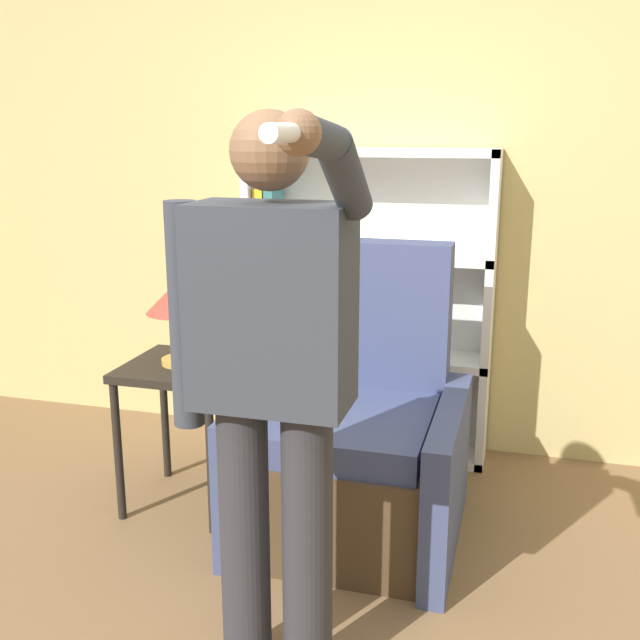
{
  "coord_description": "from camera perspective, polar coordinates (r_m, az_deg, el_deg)",
  "views": [
    {
      "loc": [
        0.59,
        -1.74,
        1.64
      ],
      "look_at": [
        -0.06,
        0.56,
        1.02
      ],
      "focal_mm": 42.0,
      "sensor_mm": 36.0,
      "label": 1
    }
  ],
  "objects": [
    {
      "name": "table_lamp",
      "position": [
        3.21,
        -10.66,
        1.4
      ],
      "size": [
        0.28,
        0.28,
        0.37
      ],
      "color": "gold",
      "rests_on": "side_table"
    },
    {
      "name": "bookcase",
      "position": [
        3.82,
        2.49,
        1.08
      ],
      "size": [
        1.23,
        0.28,
        1.55
      ],
      "color": "white",
      "rests_on": "ground_plane"
    },
    {
      "name": "person_standing",
      "position": [
        2.09,
        -3.76,
        -4.27
      ],
      "size": [
        0.58,
        0.78,
        1.69
      ],
      "color": "#2D2D33",
      "rests_on": "ground_plane"
    },
    {
      "name": "wall_back",
      "position": [
        3.83,
        6.94,
        10.69
      ],
      "size": [
        8.0,
        0.06,
        2.8
      ],
      "color": "tan",
      "rests_on": "ground_plane"
    },
    {
      "name": "armchair",
      "position": [
        3.15,
        2.79,
        -9.54
      ],
      "size": [
        0.87,
        0.87,
        1.18
      ],
      "color": "#4C3823",
      "rests_on": "ground_plane"
    },
    {
      "name": "side_table",
      "position": [
        3.32,
        -10.35,
        -5.07
      ],
      "size": [
        0.48,
        0.48,
        0.66
      ],
      "color": "black",
      "rests_on": "ground_plane"
    }
  ]
}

